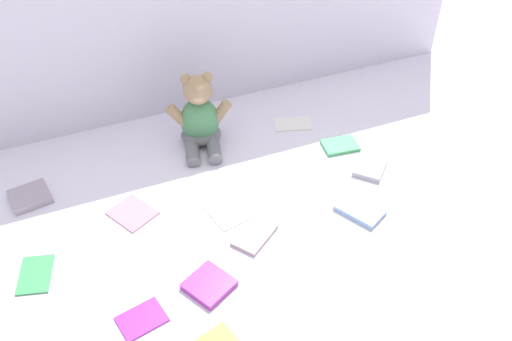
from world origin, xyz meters
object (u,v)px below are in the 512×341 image
(book_case_0, at_px, (227,212))
(book_case_9, at_px, (35,274))
(teddy_bear, at_px, (200,119))
(book_case_4, at_px, (209,285))
(book_case_3, at_px, (132,212))
(book_case_7, at_px, (142,319))
(book_case_2, at_px, (293,123))
(book_case_5, at_px, (255,235))
(book_case_1, at_px, (30,197))
(book_case_10, at_px, (360,210))
(book_case_8, at_px, (370,167))
(book_case_11, at_px, (340,145))

(book_case_0, distance_m, book_case_9, 0.48)
(teddy_bear, relative_size, book_case_4, 2.39)
(book_case_3, height_order, book_case_7, book_case_7)
(book_case_2, xyz_separation_m, book_case_7, (-0.60, -0.51, 0.00))
(book_case_5, bearing_deg, book_case_1, 19.35)
(book_case_4, distance_m, book_case_10, 0.44)
(teddy_bear, relative_size, book_case_9, 2.05)
(book_case_3, xyz_separation_m, book_case_8, (0.66, -0.08, 0.00))
(teddy_bear, bearing_deg, book_case_2, 8.75)
(book_case_2, height_order, book_case_8, book_case_8)
(book_case_7, distance_m, book_case_10, 0.61)
(book_case_4, bearing_deg, book_case_3, -97.87)
(book_case_4, bearing_deg, book_case_5, -174.05)
(book_case_7, height_order, book_case_9, same)
(book_case_7, distance_m, book_case_9, 0.29)
(book_case_1, height_order, book_case_9, book_case_1)
(book_case_2, bearing_deg, book_case_0, 148.32)
(teddy_bear, relative_size, book_case_8, 2.22)
(teddy_bear, bearing_deg, book_case_3, -126.87)
(book_case_5, height_order, book_case_7, book_case_5)
(book_case_3, distance_m, book_case_5, 0.32)
(teddy_bear, relative_size, book_case_7, 2.31)
(book_case_0, distance_m, book_case_8, 0.43)
(teddy_bear, bearing_deg, book_case_11, -11.99)
(book_case_7, height_order, book_case_8, book_case_8)
(book_case_4, bearing_deg, book_case_11, -175.20)
(book_case_1, xyz_separation_m, book_case_8, (0.89, -0.23, -0.00))
(book_case_3, xyz_separation_m, book_case_5, (0.26, -0.19, 0.00))
(book_case_4, bearing_deg, book_case_0, -147.85)
(book_case_8, distance_m, book_case_9, 0.91)
(teddy_bear, relative_size, book_case_2, 2.06)
(teddy_bear, xyz_separation_m, book_case_9, (-0.51, -0.33, -0.08))
(book_case_1, relative_size, book_case_3, 0.90)
(teddy_bear, bearing_deg, book_case_5, -76.00)
(book_case_3, xyz_separation_m, book_case_11, (0.63, 0.04, 0.00))
(book_case_8, bearing_deg, book_case_1, 30.89)
(book_case_2, bearing_deg, book_case_3, 126.14)
(book_case_8, relative_size, book_case_11, 1.01)
(book_case_0, distance_m, book_case_7, 0.36)
(book_case_1, bearing_deg, book_case_9, -12.64)
(book_case_1, height_order, book_case_10, book_case_1)
(book_case_5, distance_m, book_case_11, 0.43)
(book_case_4, xyz_separation_m, book_case_5, (0.15, 0.10, -0.00))
(book_case_8, xyz_separation_m, book_case_10, (-0.11, -0.14, -0.00))
(book_case_0, bearing_deg, book_case_3, 145.74)
(book_case_0, relative_size, book_case_2, 0.94)
(teddy_bear, distance_m, book_case_7, 0.63)
(book_case_8, bearing_deg, book_case_11, -30.11)
(book_case_0, distance_m, book_case_5, 0.11)
(book_case_5, xyz_separation_m, book_case_9, (-0.51, 0.08, -0.00))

